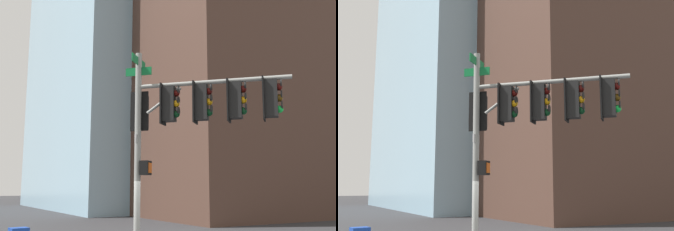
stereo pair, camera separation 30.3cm
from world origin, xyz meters
The scene contains 4 objects.
signal_pole_assembly centered at (0.99, 1.17, 4.36)m, with size 3.64×3.43×6.24m.
building_brick_nearside centered at (-22.96, 18.34, 18.34)m, with size 26.84×17.92×36.67m, color #4C3328.
building_brick_midblock centered at (-32.54, 41.32, 18.89)m, with size 20.21×14.07×37.79m, color #4C3328.
building_brick_farside centered at (-47.19, 27.25, 19.78)m, with size 21.95×16.32×39.56m, color #4C3328.
Camera 1 is at (10.80, -5.15, 2.37)m, focal length 45.22 mm.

